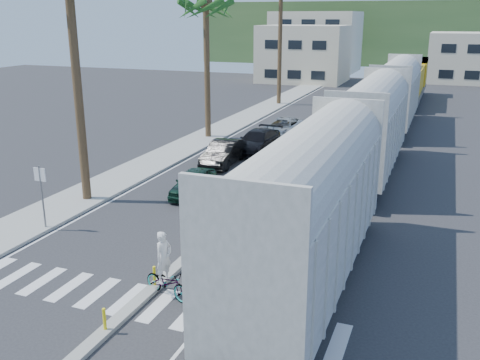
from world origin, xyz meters
name	(u,v)px	position (x,y,z in m)	size (l,w,h in m)	color
ground	(169,276)	(0.00, 0.00, 0.00)	(140.00, 140.00, 0.00)	#28282B
sidewalk	(221,130)	(-8.50, 25.00, 0.07)	(3.00, 90.00, 0.15)	gray
rails	(389,135)	(5.00, 28.00, 0.03)	(1.56, 100.00, 0.06)	black
median	(304,152)	(0.00, 19.96, 0.09)	(0.45, 60.00, 0.85)	gray
crosswalk	(140,302)	(0.00, -2.00, 0.01)	(14.00, 2.20, 0.01)	silver
lane_markings	(294,136)	(-2.15, 25.00, 0.00)	(9.42, 90.00, 0.01)	silver
freight_train	(383,113)	(5.00, 21.63, 2.91)	(3.00, 60.94, 5.85)	#A3A296
street_sign	(41,188)	(-7.30, 2.00, 1.97)	(0.60, 0.08, 3.00)	slate
buildings	(347,48)	(-6.41, 71.66, 4.36)	(38.00, 27.00, 10.00)	beige
hillside	(405,33)	(0.00, 100.00, 6.00)	(80.00, 20.00, 12.00)	#385628
car_lead	(194,183)	(-3.22, 8.84, 0.69)	(1.98, 4.18, 1.38)	#0F2F20
car_second	(223,153)	(-4.10, 15.07, 0.78)	(1.83, 4.79, 1.56)	black
car_third	(257,141)	(-3.19, 19.12, 0.77)	(2.58, 5.45, 1.54)	black
car_rear	(283,127)	(-2.99, 24.81, 0.72)	(2.66, 5.29, 1.44)	#B5B8BB
cyclist	(167,277)	(0.68, -1.34, 0.74)	(1.82, 2.38, 2.37)	#9EA0A5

